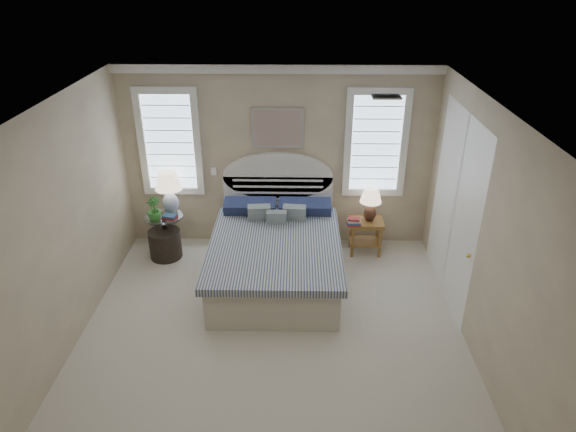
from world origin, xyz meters
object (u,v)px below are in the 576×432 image
(side_table_left, at_px, (165,231))
(floor_pot, at_px, (165,244))
(lamp_right, at_px, (371,201))
(bed, at_px, (276,252))
(lamp_left, at_px, (169,187))
(nightstand_right, at_px, (366,229))

(side_table_left, relative_size, floor_pot, 1.35)
(floor_pot, xyz_separation_m, lamp_right, (2.99, 0.21, 0.63))
(floor_pot, bearing_deg, side_table_left, 92.42)
(bed, height_order, lamp_left, bed)
(side_table_left, height_order, lamp_left, lamp_left)
(nightstand_right, relative_size, lamp_left, 0.83)
(floor_pot, bearing_deg, lamp_left, 69.06)
(nightstand_right, bearing_deg, lamp_right, 21.20)
(nightstand_right, xyz_separation_m, lamp_right, (0.04, 0.02, 0.45))
(side_table_left, distance_m, nightstand_right, 2.95)
(bed, relative_size, nightstand_right, 4.29)
(nightstand_right, distance_m, lamp_right, 0.46)
(bed, xyz_separation_m, lamp_left, (-1.56, 0.73, 0.63))
(lamp_left, distance_m, lamp_right, 2.91)
(bed, xyz_separation_m, lamp_right, (1.34, 0.71, 0.45))
(bed, relative_size, floor_pot, 4.89)
(floor_pot, relative_size, lamp_right, 0.92)
(nightstand_right, relative_size, floor_pot, 1.14)
(bed, relative_size, side_table_left, 3.61)
(bed, distance_m, side_table_left, 1.75)
(side_table_left, relative_size, nightstand_right, 1.19)
(lamp_left, bearing_deg, lamp_right, -0.37)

